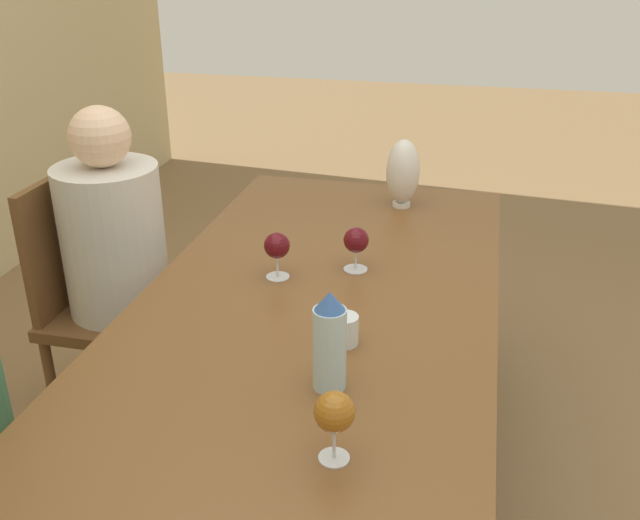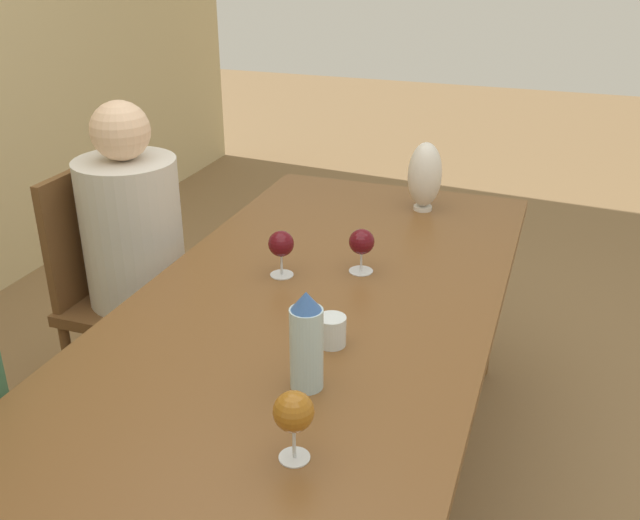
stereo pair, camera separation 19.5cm
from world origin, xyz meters
name	(u,v)px [view 2 (the right image)]	position (x,y,z in m)	size (l,w,h in m)	color
dining_table	(298,344)	(0.00, 0.00, 0.66)	(2.29, 0.98, 0.72)	brown
water_bottle	(306,342)	(-0.26, -0.12, 0.84)	(0.07, 0.07, 0.24)	#ADCCD6
water_tumbler	(332,331)	(-0.07, -0.12, 0.76)	(0.07, 0.07, 0.08)	silver
vase	(425,175)	(0.92, -0.14, 0.86)	(0.12, 0.12, 0.25)	silver
wine_glass_0	(281,245)	(0.24, 0.14, 0.82)	(0.08, 0.08, 0.14)	silver
wine_glass_1	(294,413)	(-0.49, -0.18, 0.83)	(0.08, 0.08, 0.15)	silver
wine_glass_3	(362,243)	(0.35, -0.07, 0.82)	(0.08, 0.08, 0.13)	silver
chair_far	(122,287)	(0.38, 0.81, 0.51)	(0.44, 0.44, 0.92)	brown
person_far	(139,259)	(0.38, 0.73, 0.63)	(0.33, 0.33, 1.17)	#2D2D38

